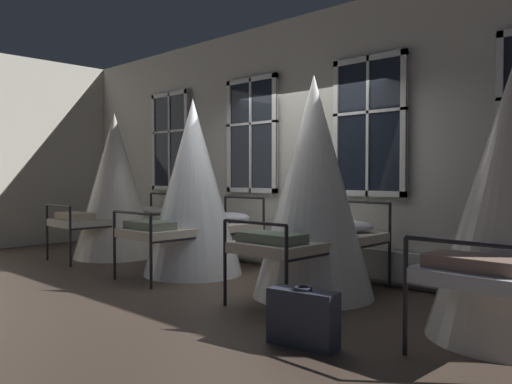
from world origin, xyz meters
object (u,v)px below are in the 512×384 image
object	(u,v)px
cot_fourth	(512,204)
cot_third	(314,189)
cot_second	(193,189)
cot_first	(115,187)
suitcase_dark	(303,318)

from	to	relation	value
cot_fourth	cot_third	bearing A→B (deg)	89.06
cot_second	cot_fourth	size ratio (longest dim) A/B	1.05
cot_first	suitcase_dark	bearing A→B (deg)	-103.77
cot_first	suitcase_dark	distance (m)	5.31
suitcase_dark	cot_third	bearing A→B (deg)	116.33
cot_second	suitcase_dark	bearing A→B (deg)	-113.48
cot_first	cot_second	xyz separation A→B (m)	(2.08, -0.05, 0.00)
cot_fourth	suitcase_dark	size ratio (longest dim) A/B	3.87
cot_second	cot_third	xyz separation A→B (m)	(1.98, 0.09, 0.03)
cot_first	cot_third	world-z (taller)	cot_third
cot_fourth	suitcase_dark	distance (m)	1.93
cot_third	cot_fourth	size ratio (longest dim) A/B	1.08
cot_third	cot_first	bearing A→B (deg)	89.48
cot_second	cot_third	world-z (taller)	cot_third
cot_third	suitcase_dark	distance (m)	1.96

